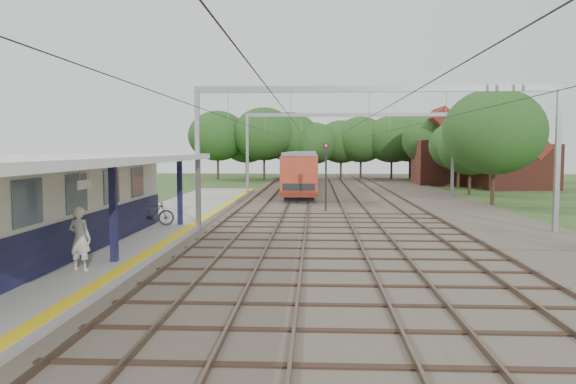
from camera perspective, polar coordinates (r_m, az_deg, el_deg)
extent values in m
plane|color=#2D4C1E|center=(12.53, -0.38, -14.33)|extent=(160.00, 160.00, 0.00)
cube|color=#473D33|center=(42.17, 7.29, -1.05)|extent=(18.00, 90.00, 0.10)
cube|color=gray|center=(27.37, -14.64, -3.83)|extent=(5.00, 52.00, 0.35)
cube|color=yellow|center=(26.76, -10.04, -3.55)|extent=(0.45, 52.00, 0.01)
cube|color=beige|center=(21.22, -24.02, -1.32)|extent=(3.20, 18.00, 3.40)
cube|color=#111235|center=(20.66, -19.91, -4.14)|extent=(0.06, 18.00, 1.40)
cube|color=slate|center=(20.49, -20.00, 0.01)|extent=(0.05, 16.00, 1.30)
cube|color=#111235|center=(19.12, -17.31, -2.03)|extent=(0.22, 0.22, 3.20)
cube|color=#111235|center=(27.71, -10.94, 0.02)|extent=(0.22, 0.22, 3.20)
cube|color=silver|center=(19.75, -22.62, 3.03)|extent=(6.40, 20.00, 0.24)
cube|color=white|center=(17.21, -19.98, 0.72)|extent=(0.06, 0.85, 0.26)
cube|color=brown|center=(42.30, -3.88, -0.84)|extent=(0.07, 88.00, 0.15)
cube|color=brown|center=(42.16, -1.94, -0.85)|extent=(0.07, 88.00, 0.15)
cube|color=brown|center=(42.06, 0.18, -0.86)|extent=(0.07, 88.00, 0.15)
cube|color=brown|center=(42.03, 2.14, -0.86)|extent=(0.07, 88.00, 0.15)
cube|color=brown|center=(42.06, 5.23, -0.87)|extent=(0.07, 88.00, 0.15)
cube|color=brown|center=(42.15, 7.18, -0.88)|extent=(0.07, 88.00, 0.15)
cube|color=brown|center=(42.37, 10.10, -0.89)|extent=(0.07, 88.00, 0.15)
cube|color=brown|center=(42.58, 12.01, -0.89)|extent=(0.07, 88.00, 0.15)
cube|color=gray|center=(27.44, -9.15, 3.25)|extent=(0.22, 0.22, 7.00)
cube|color=gray|center=(29.15, 25.69, 2.93)|extent=(0.22, 0.22, 7.00)
cube|color=gray|center=(27.15, 8.90, 10.32)|extent=(17.00, 0.20, 0.30)
cube|color=gray|center=(47.19, -4.15, 3.75)|extent=(0.22, 0.22, 7.00)
cube|color=gray|center=(48.21, 16.39, 3.59)|extent=(0.22, 0.22, 7.00)
cube|color=gray|center=(47.02, 6.27, 7.81)|extent=(17.00, 0.20, 0.30)
cylinder|color=black|center=(42.08, -2.94, 6.40)|extent=(0.02, 88.00, 0.02)
cylinder|color=black|center=(41.89, 1.17, 6.41)|extent=(0.02, 88.00, 0.02)
cylinder|color=black|center=(41.95, 6.26, 6.38)|extent=(0.02, 88.00, 0.02)
cylinder|color=black|center=(42.32, 11.16, 6.31)|extent=(0.02, 88.00, 0.02)
cylinder|color=#382619|center=(73.67, -5.58, 2.36)|extent=(0.28, 0.28, 2.88)
ellipsoid|color=#244518|center=(73.63, -5.60, 5.10)|extent=(6.72, 6.72, 5.76)
cylinder|color=#382619|center=(75.04, -0.82, 2.28)|extent=(0.28, 0.28, 2.52)
ellipsoid|color=#244518|center=(74.99, -0.82, 4.63)|extent=(5.88, 5.88, 5.04)
cylinder|color=#382619|center=(71.90, 3.82, 2.47)|extent=(0.28, 0.28, 3.24)
ellipsoid|color=#244518|center=(71.88, 3.83, 5.62)|extent=(7.56, 7.56, 6.48)
cylinder|color=#382619|center=(74.26, 8.42, 2.28)|extent=(0.28, 0.28, 2.70)
ellipsoid|color=#244518|center=(74.21, 8.45, 4.83)|extent=(6.30, 6.30, 5.40)
cylinder|color=#382619|center=(51.81, 18.24, 1.11)|extent=(0.28, 0.28, 2.52)
ellipsoid|color=#244518|center=(51.74, 18.33, 4.52)|extent=(5.88, 5.88, 5.04)
cylinder|color=#382619|center=(67.44, 15.03, 2.05)|extent=(0.28, 0.28, 2.88)
ellipsoid|color=#244518|center=(67.40, 15.09, 5.04)|extent=(6.72, 6.72, 5.76)
cube|color=brown|center=(61.35, 22.13, 2.41)|extent=(7.00, 6.00, 4.50)
cube|color=maroon|center=(61.34, 22.22, 5.35)|extent=(4.99, 6.12, 4.99)
cube|color=brown|center=(65.68, 16.27, 2.89)|extent=(8.00, 6.00, 5.00)
cube|color=maroon|center=(65.69, 16.34, 5.85)|extent=(5.52, 6.12, 5.52)
imported|color=beige|center=(18.10, -20.40, -4.45)|extent=(0.79, 0.60, 1.95)
imported|color=black|center=(27.54, -13.53, -2.16)|extent=(2.03, 1.18, 1.18)
cube|color=black|center=(48.80, 1.38, 0.04)|extent=(2.19, 15.67, 0.44)
cube|color=#A53118|center=(48.70, 1.39, 2.04)|extent=(2.74, 17.03, 2.96)
cube|color=black|center=(48.69, 1.39, 2.39)|extent=(2.78, 15.67, 0.85)
cube|color=slate|center=(48.66, 1.39, 3.92)|extent=(2.52, 17.03, 0.28)
cube|color=black|center=(66.39, 1.74, 1.19)|extent=(2.19, 15.67, 0.44)
cube|color=#A53118|center=(66.31, 1.75, 2.67)|extent=(2.74, 17.03, 2.96)
cube|color=black|center=(66.30, 1.75, 2.92)|extent=(2.78, 15.67, 0.85)
cube|color=slate|center=(66.28, 1.75, 4.05)|extent=(2.52, 17.03, 0.28)
cylinder|color=black|center=(35.48, 3.87, 1.11)|extent=(0.15, 0.15, 3.99)
cube|color=black|center=(35.42, 3.89, 4.49)|extent=(0.34, 0.25, 0.55)
sphere|color=red|center=(35.32, 3.89, 4.74)|extent=(0.14, 0.14, 0.14)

